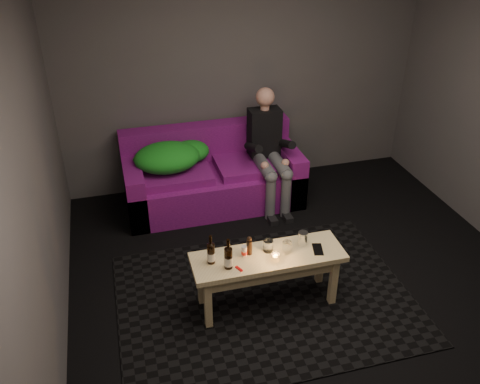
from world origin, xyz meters
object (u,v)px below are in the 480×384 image
Objects in this scene: sofa at (212,177)px; coffee_table at (268,264)px; person at (268,147)px; beer_bottle_b at (228,257)px; steel_cup at (303,238)px; beer_bottle_a at (211,253)px.

sofa is 1.73m from coffee_table.
sofa is 0.70m from person.
person reaches higher than beer_bottle_b.
steel_cup is at bearing -76.92° from sofa.
beer_bottle_a is 0.77m from steel_cup.
person is 1.82m from beer_bottle_a.
steel_cup reaches higher than coffee_table.
coffee_table is (-0.51, -1.57, -0.24)m from person.
coffee_table is at bearing -87.67° from sofa.
steel_cup is (-0.20, -1.51, -0.09)m from person.
sofa is 1.50× the size of person.
beer_bottle_b is (0.11, -0.09, 0.00)m from beer_bottle_a.
beer_bottle_a reaches higher than steel_cup.
sofa is at bearing 165.44° from person.
steel_cup is (0.77, 0.04, -0.04)m from beer_bottle_a.
person reaches higher than sofa.
sofa is 1.77m from beer_bottle_a.
beer_bottle_a is (-0.38, -1.70, 0.30)m from sofa.
person is 4.79× the size of beer_bottle_b.
beer_bottle_b is at bearing -168.86° from coffee_table.
beer_bottle_b is (-0.27, -1.79, 0.30)m from sofa.
coffee_table is 0.49m from beer_bottle_a.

